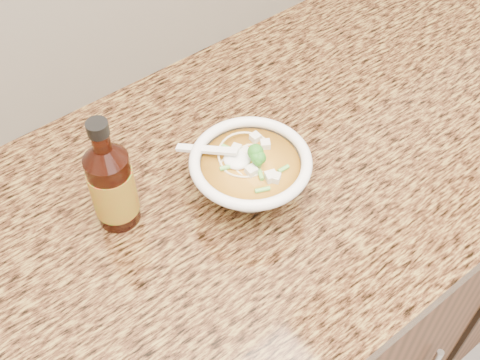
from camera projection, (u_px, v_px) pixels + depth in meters
cabinet at (204, 341)px, 1.29m from camera, size 4.00×0.65×0.86m
counter_slab at (192, 215)px, 0.94m from camera, size 4.00×0.68×0.04m
soup_bowl at (250, 176)px, 0.91m from camera, size 0.18×0.19×0.10m
hot_sauce_bottle at (112, 185)px, 0.86m from camera, size 0.08×0.08×0.20m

